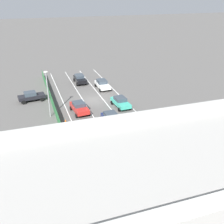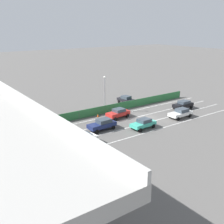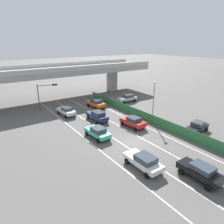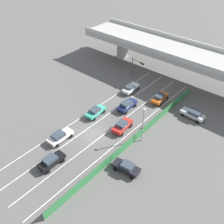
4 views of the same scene
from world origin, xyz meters
The scene contains 19 objects.
ground_plane centered at (0.00, 0.00, 0.00)m, with size 300.00×300.00×0.00m, color #565451.
lane_line_left_edge centered at (-4.92, 3.60, 0.00)m, with size 0.14×43.19×0.01m, color silver.
lane_line_mid_left centered at (-1.64, 3.60, 0.00)m, with size 0.14×43.19×0.01m, color silver.
lane_line_mid_right centered at (1.64, 3.60, 0.00)m, with size 0.14×43.19×0.01m, color silver.
lane_line_right_edge centered at (4.92, 3.60, 0.00)m, with size 0.14×43.19×0.01m, color silver.
elevated_overpass centered at (0.00, 27.19, 6.13)m, with size 47.60×10.19×7.87m.
green_fence centered at (6.79, 3.60, 0.76)m, with size 0.10×39.29×1.51m.
car_sedan_navy centered at (0.00, 9.72, 0.95)m, with size 2.12×4.61×1.73m.
car_sedan_black centered at (0.20, -9.44, 0.93)m, with size 1.99×4.32×1.66m.
car_hatchback_white centered at (-3.33, 15.22, 0.88)m, with size 2.23×4.52×1.60m.
car_sedan_white centered at (-3.09, -4.95, 0.90)m, with size 2.06×4.57×1.62m.
car_sedan_red centered at (3.25, 4.18, 0.92)m, with size 2.39×4.45×1.66m.
car_taxi_orange centered at (3.53, 16.21, 0.94)m, with size 2.33×4.52×1.70m.
car_taxi_teal centered at (-3.32, 4.12, 0.88)m, with size 2.21×4.42×1.59m.
parked_sedan_dark centered at (9.76, -2.86, 0.89)m, with size 4.44×2.37×1.63m.
parked_wagon_silver centered at (11.34, 15.59, 0.93)m, with size 4.62×2.08×1.68m.
traffic_light centered at (-5.44, 19.83, 3.82)m, with size 3.68×1.06×5.35m.
street_lamp centered at (7.54, 4.15, 4.17)m, with size 0.60×0.36×6.83m.
traffic_cone centered at (5.80, 6.86, 0.26)m, with size 0.47×0.47×0.56m.
Camera 4 is at (25.06, -23.99, 31.18)m, focal length 41.74 mm.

